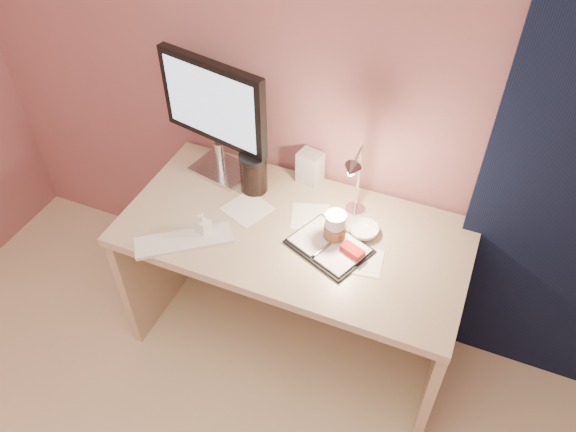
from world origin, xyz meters
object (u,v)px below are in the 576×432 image
at_px(dark_jar, 254,174).
at_px(product_box, 310,167).
at_px(desk_lamp, 352,183).
at_px(desk, 300,255).
at_px(lotion_bottle, 203,224).
at_px(bowl, 364,231).
at_px(coffee_cup, 335,229).
at_px(planner, 331,246).
at_px(keyboard, 184,241).
at_px(monitor, 215,109).

bearing_deg(dark_jar, product_box, 35.40).
bearing_deg(dark_jar, desk_lamp, -6.58).
distance_m(desk, dark_jar, 0.41).
xyz_separation_m(lotion_bottle, dark_jar, (0.07, 0.32, 0.03)).
bearing_deg(bowl, product_box, 144.74).
height_order(dark_jar, desk_lamp, desk_lamp).
bearing_deg(bowl, coffee_cup, -140.92).
bearing_deg(planner, keyboard, -137.94).
bearing_deg(planner, bowl, 75.78).
height_order(monitor, lotion_bottle, monitor).
xyz_separation_m(lotion_bottle, product_box, (0.27, 0.47, 0.02)).
relative_size(lotion_bottle, product_box, 0.73).
bearing_deg(desk_lamp, planner, -97.93).
relative_size(desk, keyboard, 3.68).
distance_m(monitor, dark_jar, 0.31).
height_order(coffee_cup, dark_jar, dark_jar).
bearing_deg(product_box, desk, -67.44).
height_order(keyboard, coffee_cup, coffee_cup).
bearing_deg(product_box, planner, -47.01).
distance_m(monitor, coffee_cup, 0.70).
xyz_separation_m(monitor, desk_lamp, (0.63, -0.10, -0.11)).
relative_size(coffee_cup, lotion_bottle, 1.26).
relative_size(keyboard, product_box, 2.51).
relative_size(keyboard, coffee_cup, 2.72).
distance_m(desk, coffee_cup, 0.34).
bearing_deg(desk_lamp, coffee_cup, -102.31).
height_order(keyboard, planner, planner).
xyz_separation_m(lotion_bottle, desk_lamp, (0.51, 0.27, 0.17)).
bearing_deg(planner, coffee_cup, 117.25).
distance_m(product_box, desk_lamp, 0.34).
distance_m(bowl, product_box, 0.39).
xyz_separation_m(keyboard, product_box, (0.32, 0.54, 0.07)).
xyz_separation_m(planner, desk_lamp, (0.02, 0.15, 0.21)).
distance_m(desk, planner, 0.31).
distance_m(planner, coffee_cup, 0.07).
xyz_separation_m(monitor, keyboard, (0.07, -0.45, -0.32)).
xyz_separation_m(bowl, lotion_bottle, (-0.59, -0.24, 0.04)).
bearing_deg(bowl, desk, -177.49).
height_order(planner, desk_lamp, desk_lamp).
distance_m(coffee_cup, dark_jar, 0.45).
bearing_deg(planner, lotion_bottle, -143.59).
distance_m(planner, lotion_bottle, 0.51).
xyz_separation_m(planner, lotion_bottle, (-0.49, -0.12, 0.04)).
bearing_deg(monitor, coffee_cup, -7.18).
height_order(coffee_cup, desk_lamp, desk_lamp).
bearing_deg(dark_jar, bowl, -8.82).
relative_size(keyboard, planner, 1.07).
xyz_separation_m(planner, coffee_cup, (-0.00, 0.05, 0.05)).
xyz_separation_m(keyboard, planner, (0.55, 0.19, 0.00)).
bearing_deg(keyboard, dark_jar, 35.87).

